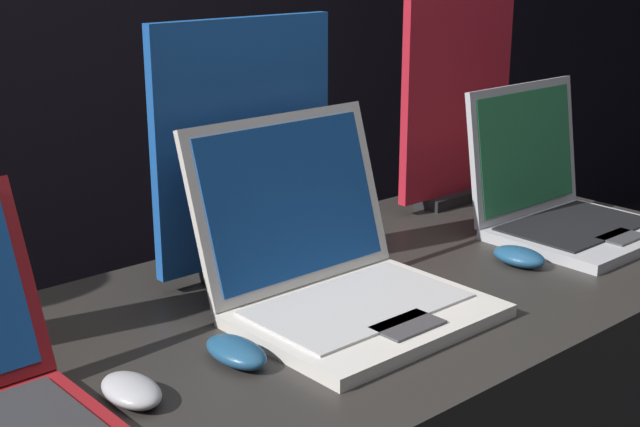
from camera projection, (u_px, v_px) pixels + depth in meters
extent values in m
ellipsoid|color=#B2B2B7|center=(131.00, 390.00, 1.10)|extent=(0.06, 0.10, 0.03)
cube|color=silver|center=(368.00, 315.00, 1.34)|extent=(0.37, 0.28, 0.02)
cube|color=#B7B7B7|center=(358.00, 304.00, 1.35)|extent=(0.32, 0.19, 0.00)
cube|color=#3F3F42|center=(408.00, 325.00, 1.27)|extent=(0.10, 0.06, 0.00)
cube|color=silver|center=(291.00, 200.00, 1.42)|extent=(0.37, 0.09, 0.27)
cube|color=#194C99|center=(293.00, 199.00, 1.42)|extent=(0.33, 0.08, 0.23)
ellipsoid|color=navy|center=(236.00, 352.00, 1.21)|extent=(0.06, 0.11, 0.03)
cube|color=black|center=(248.00, 263.00, 1.55)|extent=(0.19, 0.07, 0.02)
cube|color=#1E59B2|center=(245.00, 141.00, 1.49)|extent=(0.35, 0.02, 0.41)
cube|color=#B7B7BC|center=(584.00, 233.00, 1.71)|extent=(0.32, 0.26, 0.02)
cube|color=black|center=(576.00, 225.00, 1.72)|extent=(0.29, 0.18, 0.00)
cube|color=#3F3F42|center=(622.00, 237.00, 1.65)|extent=(0.09, 0.06, 0.00)
cube|color=#B7B7BC|center=(524.00, 149.00, 1.78)|extent=(0.32, 0.05, 0.26)
cube|color=#2D7F4C|center=(527.00, 149.00, 1.77)|extent=(0.29, 0.04, 0.23)
ellipsoid|color=navy|center=(519.00, 257.00, 1.57)|extent=(0.06, 0.10, 0.03)
cube|color=black|center=(453.00, 197.00, 1.95)|extent=(0.18, 0.07, 0.02)
cube|color=red|center=(458.00, 81.00, 1.87)|extent=(0.32, 0.02, 0.48)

